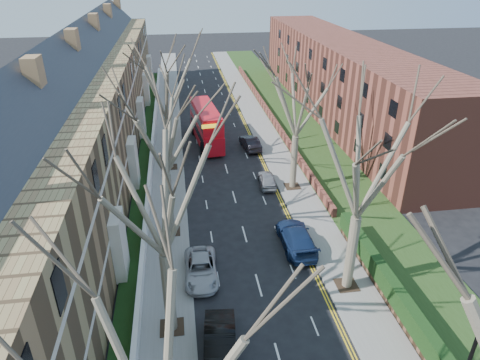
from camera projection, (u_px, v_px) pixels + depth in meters
name	position (u px, v px, depth m)	size (l,w,h in m)	color
pavement_left	(168.00, 131.00, 53.91)	(3.00, 102.00, 0.12)	slate
pavement_right	(261.00, 126.00, 55.48)	(3.00, 102.00, 0.12)	slate
terrace_left	(88.00, 111.00, 43.37)	(9.70, 78.00, 13.60)	olive
flats_right	(339.00, 77.00, 58.25)	(13.97, 54.00, 10.00)	brown
wall_hedge_right	(426.00, 342.00, 22.66)	(0.70, 24.00, 1.80)	#4F3621
front_wall_left	(152.00, 152.00, 46.40)	(0.30, 78.00, 1.00)	white
grass_verge_right	(295.00, 123.00, 56.03)	(6.00, 102.00, 0.06)	#223A15
tree_left_mid	(158.00, 184.00, 20.58)	(10.50, 10.50, 14.71)	#6C604D
tree_left_far	(161.00, 122.00, 29.52)	(10.15, 10.15, 14.22)	#6C604D
tree_left_dist	(163.00, 76.00, 39.93)	(10.50, 10.50, 14.71)	#6C604D
tree_right_mid	(366.00, 154.00, 23.83)	(10.50, 10.50, 14.71)	#6C604D
tree_right_far	(298.00, 92.00, 36.29)	(10.15, 10.15, 14.22)	#6C604D
double_decker_bus	(206.00, 126.00, 49.51)	(3.32, 10.22, 4.24)	red
car_left_mid	(220.00, 346.00, 22.85)	(1.69, 4.84, 1.60)	black
car_left_far	(201.00, 269.00, 28.78)	(2.18, 4.73, 1.31)	#ABABB1
car_right_near	(296.00, 237.00, 31.80)	(2.25, 5.54, 1.61)	navy
car_right_mid	(267.00, 179.00, 40.61)	(1.52, 3.78, 1.29)	gray
car_right_far	(250.00, 143.00, 48.55)	(1.54, 4.42, 1.46)	black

